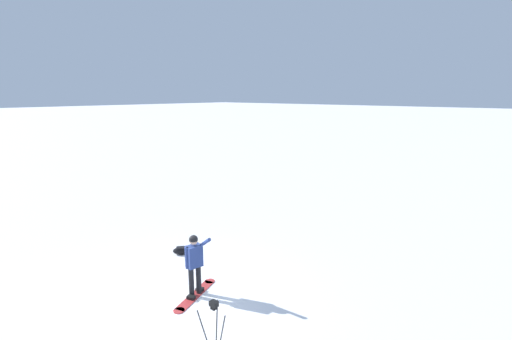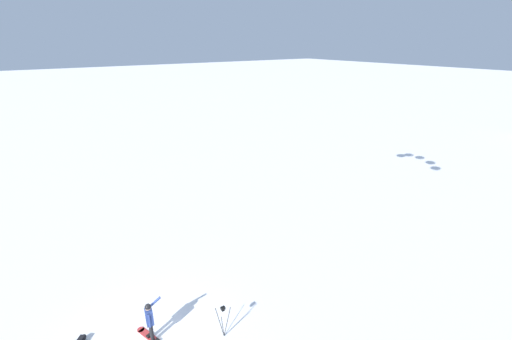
% 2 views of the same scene
% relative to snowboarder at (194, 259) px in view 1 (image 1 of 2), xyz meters
% --- Properties ---
extents(ground_plane, '(300.00, 300.00, 0.00)m').
position_rel_snowboarder_xyz_m(ground_plane, '(0.35, -0.24, -1.03)').
color(ground_plane, white).
extents(snowboarder, '(0.46, 0.70, 1.72)m').
position_rel_snowboarder_xyz_m(snowboarder, '(0.00, 0.00, 0.00)').
color(snowboarder, black).
rests_on(snowboarder, ground_plane).
extents(snowboard, '(1.75, 0.76, 0.10)m').
position_rel_snowboarder_xyz_m(snowboard, '(0.01, 0.01, -1.01)').
color(snowboard, '#B23333').
rests_on(snowboard, ground_plane).
extents(gear_bag_large, '(0.65, 0.62, 0.26)m').
position_rel_snowboarder_xyz_m(gear_bag_large, '(-1.36, -2.28, -0.90)').
color(gear_bag_large, black).
rests_on(gear_bag_large, ground_plane).
extents(camera_tripod, '(0.53, 0.55, 1.43)m').
position_rel_snowboarder_xyz_m(camera_tripod, '(1.45, 2.30, -0.02)').
color(camera_tripod, '#262628').
rests_on(camera_tripod, ground_plane).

